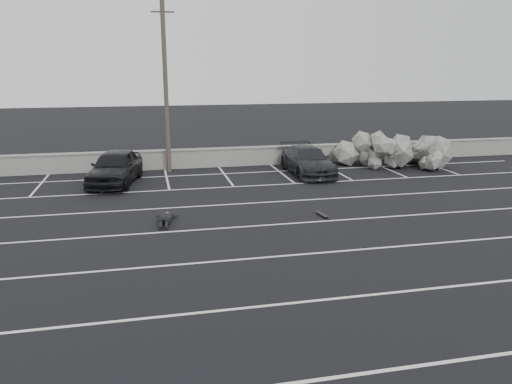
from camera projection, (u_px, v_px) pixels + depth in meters
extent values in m
plane|color=black|center=(254.00, 258.00, 14.73)|extent=(120.00, 120.00, 0.00)
cube|color=gray|center=(201.00, 159.00, 27.86)|extent=(50.00, 0.35, 1.00)
cube|color=gray|center=(200.00, 149.00, 27.73)|extent=(50.00, 0.45, 0.08)
cube|color=silver|center=(323.00, 379.00, 9.05)|extent=(36.00, 0.10, 0.01)
cube|color=silver|center=(280.00, 304.00, 11.89)|extent=(36.00, 0.10, 0.01)
cube|color=silver|center=(254.00, 258.00, 14.73)|extent=(36.00, 0.10, 0.01)
cube|color=silver|center=(236.00, 227.00, 17.57)|extent=(36.00, 0.10, 0.01)
cube|color=silver|center=(223.00, 205.00, 20.41)|extent=(36.00, 0.10, 0.01)
cube|color=silver|center=(213.00, 188.00, 23.25)|extent=(36.00, 0.10, 0.01)
cube|color=silver|center=(205.00, 175.00, 26.09)|extent=(36.00, 0.10, 0.01)
cube|color=silver|center=(40.00, 184.00, 23.94)|extent=(0.10, 5.00, 0.01)
cube|color=silver|center=(105.00, 181.00, 24.56)|extent=(0.10, 5.00, 0.01)
cube|color=silver|center=(167.00, 178.00, 25.19)|extent=(0.10, 5.00, 0.01)
cube|color=silver|center=(225.00, 176.00, 25.82)|extent=(0.10, 5.00, 0.01)
cube|color=silver|center=(281.00, 173.00, 26.45)|extent=(0.10, 5.00, 0.01)
cube|color=silver|center=(335.00, 171.00, 27.08)|extent=(0.10, 5.00, 0.01)
cube|color=silver|center=(385.00, 168.00, 27.71)|extent=(0.10, 5.00, 0.01)
cube|color=silver|center=(434.00, 166.00, 28.34)|extent=(0.10, 5.00, 0.01)
imported|color=black|center=(115.00, 167.00, 23.90)|extent=(2.87, 5.10, 1.64)
imported|color=black|center=(308.00, 161.00, 26.10)|extent=(2.02, 4.91, 1.42)
cylinder|color=#4C4238|center=(166.00, 89.00, 25.78)|extent=(0.23, 0.23, 8.72)
cube|color=#4C4238|center=(162.00, 12.00, 24.85)|extent=(1.16, 0.08, 0.08)
cylinder|color=black|center=(317.00, 157.00, 28.91)|extent=(0.56, 0.56, 0.82)
cylinder|color=black|center=(318.00, 149.00, 28.81)|extent=(0.62, 0.62, 0.05)
cube|color=black|center=(322.00, 214.00, 18.84)|extent=(0.28, 0.72, 0.02)
cube|color=black|center=(320.00, 213.00, 19.06)|extent=(0.15, 0.06, 0.04)
cube|color=black|center=(325.00, 217.00, 18.64)|extent=(0.15, 0.06, 0.04)
cylinder|color=black|center=(318.00, 214.00, 19.04)|extent=(0.03, 0.05, 0.05)
cylinder|color=black|center=(322.00, 214.00, 19.10)|extent=(0.03, 0.05, 0.05)
cylinder|color=black|center=(323.00, 218.00, 18.61)|extent=(0.03, 0.05, 0.05)
cylinder|color=black|center=(327.00, 217.00, 18.67)|extent=(0.03, 0.05, 0.05)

